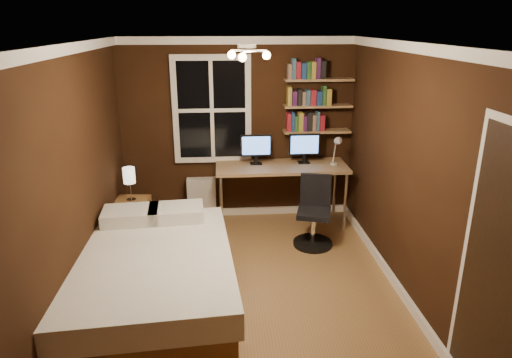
{
  "coord_description": "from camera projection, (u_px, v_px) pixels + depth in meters",
  "views": [
    {
      "loc": [
        -0.24,
        -4.09,
        2.67
      ],
      "look_at": [
        0.12,
        0.45,
        1.1
      ],
      "focal_mm": 32.0,
      "sensor_mm": 36.0,
      "label": 1
    }
  ],
  "objects": [
    {
      "name": "floor",
      "position": [
        248.0,
        293.0,
        4.74
      ],
      "size": [
        4.2,
        4.2,
        0.0
      ],
      "primitive_type": "plane",
      "color": "olive",
      "rests_on": "ground"
    },
    {
      "name": "wall_back",
      "position": [
        238.0,
        131.0,
        6.31
      ],
      "size": [
        3.2,
        0.04,
        2.5
      ],
      "primitive_type": "cube",
      "color": "black",
      "rests_on": "ground"
    },
    {
      "name": "wall_left",
      "position": [
        75.0,
        184.0,
        4.21
      ],
      "size": [
        0.04,
        4.2,
        2.5
      ],
      "primitive_type": "cube",
      "color": "black",
      "rests_on": "ground"
    },
    {
      "name": "wall_right",
      "position": [
        410.0,
        176.0,
        4.45
      ],
      "size": [
        0.04,
        4.2,
        2.5
      ],
      "primitive_type": "cube",
      "color": "black",
      "rests_on": "ground"
    },
    {
      "name": "ceiling",
      "position": [
        246.0,
        43.0,
        3.93
      ],
      "size": [
        3.2,
        4.2,
        0.02
      ],
      "primitive_type": "cube",
      "color": "white",
      "rests_on": "wall_back"
    },
    {
      "name": "window",
      "position": [
        212.0,
        110.0,
        6.16
      ],
      "size": [
        1.06,
        0.06,
        1.46
      ],
      "primitive_type": "cube",
      "color": "white",
      "rests_on": "wall_back"
    },
    {
      "name": "door",
      "position": [
        497.0,
        281.0,
        3.06
      ],
      "size": [
        0.03,
        0.82,
        2.05
      ],
      "primitive_type": null,
      "color": "black",
      "rests_on": "ground"
    },
    {
      "name": "ceiling_fixture",
      "position": [
        247.0,
        56.0,
        3.86
      ],
      "size": [
        0.44,
        0.44,
        0.18
      ],
      "primitive_type": null,
      "color": "beige",
      "rests_on": "ceiling"
    },
    {
      "name": "bookshelf_lower",
      "position": [
        317.0,
        131.0,
        6.28
      ],
      "size": [
        0.92,
        0.22,
        0.03
      ],
      "primitive_type": "cube",
      "color": "#99734A",
      "rests_on": "wall_back"
    },
    {
      "name": "books_row_lower",
      "position": [
        317.0,
        122.0,
        6.24
      ],
      "size": [
        0.54,
        0.16,
        0.23
      ],
      "primitive_type": null,
      "color": "maroon",
      "rests_on": "bookshelf_lower"
    },
    {
      "name": "bookshelf_middle",
      "position": [
        318.0,
        106.0,
        6.17
      ],
      "size": [
        0.92,
        0.22,
        0.03
      ],
      "primitive_type": "cube",
      "color": "#99734A",
      "rests_on": "wall_back"
    },
    {
      "name": "books_row_middle",
      "position": [
        318.0,
        96.0,
        6.12
      ],
      "size": [
        0.54,
        0.16,
        0.23
      ],
      "primitive_type": null,
      "color": "navy",
      "rests_on": "bookshelf_middle"
    },
    {
      "name": "bookshelf_upper",
      "position": [
        319.0,
        80.0,
        6.05
      ],
      "size": [
        0.92,
        0.22,
        0.03
      ],
      "primitive_type": "cube",
      "color": "#99734A",
      "rests_on": "wall_back"
    },
    {
      "name": "books_row_upper",
      "position": [
        319.0,
        70.0,
        6.01
      ],
      "size": [
        0.48,
        0.16,
        0.23
      ],
      "primitive_type": null,
      "color": "#2C5E28",
      "rests_on": "bookshelf_upper"
    },
    {
      "name": "bed",
      "position": [
        152.0,
        277.0,
        4.45
      ],
      "size": [
        1.7,
        2.25,
        0.73
      ],
      "rotation": [
        0.0,
        0.0,
        0.08
      ],
      "color": "brown",
      "rests_on": "ground"
    },
    {
      "name": "nightstand",
      "position": [
        133.0,
        219.0,
        5.89
      ],
      "size": [
        0.45,
        0.45,
        0.52
      ],
      "primitive_type": "cube",
      "rotation": [
        0.0,
        0.0,
        -0.08
      ],
      "color": "brown",
      "rests_on": "ground"
    },
    {
      "name": "bedside_lamp",
      "position": [
        130.0,
        184.0,
        5.74
      ],
      "size": [
        0.15,
        0.15,
        0.44
      ],
      "primitive_type": null,
      "color": "silver",
      "rests_on": "nightstand"
    },
    {
      "name": "radiator",
      "position": [
        202.0,
        198.0,
        6.48
      ],
      "size": [
        0.4,
        0.14,
        0.6
      ],
      "primitive_type": "cube",
      "color": "silver",
      "rests_on": "ground"
    },
    {
      "name": "desk",
      "position": [
        282.0,
        170.0,
        6.17
      ],
      "size": [
        1.77,
        0.66,
        0.84
      ],
      "color": "#99734A",
      "rests_on": "ground"
    },
    {
      "name": "monitor_left",
      "position": [
        256.0,
        150.0,
        6.15
      ],
      "size": [
        0.42,
        0.12,
        0.41
      ],
      "primitive_type": null,
      "color": "black",
      "rests_on": "desk"
    },
    {
      "name": "monitor_right",
      "position": [
        304.0,
        149.0,
        6.2
      ],
      "size": [
        0.42,
        0.12,
        0.41
      ],
      "primitive_type": null,
      "color": "black",
      "rests_on": "desk"
    },
    {
      "name": "desk_lamp",
      "position": [
        336.0,
        150.0,
        6.05
      ],
      "size": [
        0.14,
        0.32,
        0.44
      ],
      "primitive_type": null,
      "color": "silver",
      "rests_on": "desk"
    },
    {
      "name": "office_chair",
      "position": [
        314.0,
        220.0,
        5.71
      ],
      "size": [
        0.49,
        0.49,
        0.89
      ],
      "rotation": [
        0.0,
        0.0,
        -0.26
      ],
      "color": "black",
      "rests_on": "ground"
    }
  ]
}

